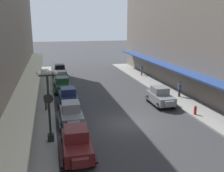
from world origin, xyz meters
TOP-DOWN VIEW (x-y plane):
  - ground_plane at (0.00, 0.00)m, footprint 200.00×200.00m
  - sidewalk_left at (-7.50, 0.00)m, footprint 3.00×60.00m
  - sidewalk_right at (7.50, 0.00)m, footprint 3.00×60.00m
  - parked_car_0 at (-4.70, 1.07)m, footprint 2.15×4.26m
  - parked_car_1 at (4.63, 4.06)m, footprint 2.17×4.27m
  - parked_car_2 at (-4.83, -4.31)m, footprint 2.20×4.28m
  - parked_car_3 at (-4.56, 6.42)m, footprint 2.22×4.29m
  - parked_car_4 at (-4.71, 21.14)m, footprint 2.18×4.27m
  - parked_car_5 at (-4.86, 11.41)m, footprint 2.29×4.31m
  - parked_car_6 at (-4.88, 15.94)m, footprint 2.15×4.27m
  - lamp_post_with_clock at (-6.40, -2.02)m, footprint 1.42×0.44m
  - fire_hydrant at (6.35, 0.28)m, footprint 0.24×0.24m
  - pedestrian_0 at (7.86, 18.27)m, footprint 0.36×0.24m
  - pedestrian_1 at (7.78, 5.88)m, footprint 0.36×0.28m
  - pedestrian_2 at (-6.76, 4.79)m, footprint 0.36×0.24m

SIDE VIEW (x-z plane):
  - ground_plane at x=0.00m, z-range 0.00..0.00m
  - sidewalk_left at x=-7.50m, z-range 0.00..0.15m
  - sidewalk_right at x=7.50m, z-range 0.00..0.15m
  - fire_hydrant at x=6.35m, z-range 0.15..0.97m
  - parked_car_0 at x=-4.70m, z-range 0.02..1.86m
  - parked_car_1 at x=4.63m, z-range 0.02..1.86m
  - parked_car_2 at x=-4.83m, z-range 0.02..1.86m
  - parked_car_3 at x=-4.56m, z-range 0.02..1.86m
  - parked_car_4 at x=-4.71m, z-range 0.02..1.86m
  - parked_car_5 at x=-4.86m, z-range 0.02..1.86m
  - parked_car_6 at x=-4.88m, z-range 0.02..1.86m
  - pedestrian_0 at x=7.86m, z-range 0.17..1.81m
  - pedestrian_2 at x=-6.76m, z-range 0.17..1.81m
  - pedestrian_1 at x=7.78m, z-range 0.18..1.85m
  - lamp_post_with_clock at x=-6.40m, z-range 0.41..5.57m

